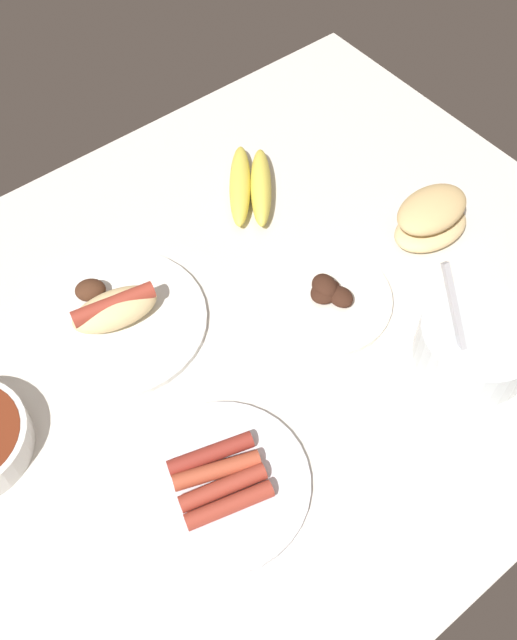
% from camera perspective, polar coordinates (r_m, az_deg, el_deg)
% --- Properties ---
extents(ground_plane, '(1.20, 0.90, 0.03)m').
position_cam_1_polar(ground_plane, '(1.02, -2.53, -2.22)').
color(ground_plane, silver).
extents(plate_grilled_meat, '(0.20, 0.20, 0.04)m').
position_cam_1_polar(plate_grilled_meat, '(1.04, 5.33, 1.83)').
color(plate_grilled_meat, white).
rests_on(plate_grilled_meat, ground_plane).
extents(plate_sausages, '(0.22, 0.22, 0.03)m').
position_cam_1_polar(plate_sausages, '(0.90, -3.06, -12.75)').
color(plate_sausages, white).
rests_on(plate_sausages, ground_plane).
extents(bread_stack, '(0.13, 0.10, 0.07)m').
position_cam_1_polar(bread_stack, '(1.13, 13.54, 7.82)').
color(bread_stack, '#E5C689').
rests_on(bread_stack, ground_plane).
extents(banana_bunch, '(0.15, 0.18, 0.04)m').
position_cam_1_polar(banana_bunch, '(1.17, -0.62, 10.59)').
color(banana_bunch, '#E5D14C').
rests_on(banana_bunch, ground_plane).
extents(plate_hotdog_assembled, '(0.25, 0.25, 0.06)m').
position_cam_1_polar(plate_hotdog_assembled, '(1.03, -11.27, 0.40)').
color(plate_hotdog_assembled, white).
rests_on(plate_hotdog_assembled, ground_plane).
extents(bowl_coleslaw, '(0.16, 0.16, 0.16)m').
position_cam_1_polar(bowl_coleslaw, '(1.00, 16.93, -1.65)').
color(bowl_coleslaw, silver).
rests_on(bowl_coleslaw, ground_plane).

